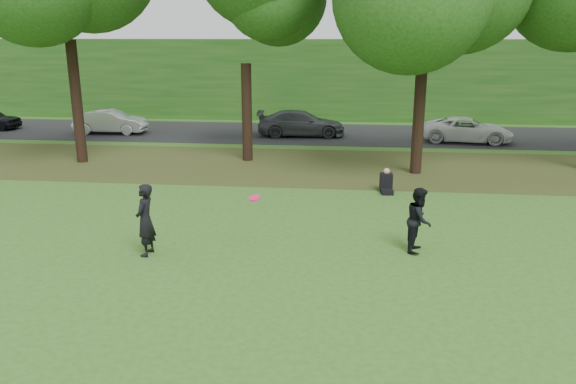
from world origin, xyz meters
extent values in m
plane|color=#38591C|center=(0.00, 0.00, 0.00)|extent=(120.00, 120.00, 0.00)
cube|color=#4F3F1C|center=(0.00, 13.00, 0.01)|extent=(60.00, 7.00, 0.01)
cube|color=black|center=(0.00, 21.00, 0.01)|extent=(70.00, 7.00, 0.02)
cube|color=#1A4A15|center=(0.00, 27.00, 2.50)|extent=(70.00, 3.00, 5.00)
imported|color=black|center=(-3.56, 2.88, 0.91)|extent=(0.47, 0.69, 1.81)
imported|color=black|center=(3.14, 3.88, 0.82)|extent=(0.80, 0.93, 1.64)
imported|color=#B6BABF|center=(-11.70, 19.81, 0.67)|extent=(3.95, 1.45, 1.29)
imported|color=#43454B|center=(-1.21, 20.13, 0.70)|extent=(4.78, 2.24, 1.35)
imported|color=white|center=(7.31, 19.30, 0.63)|extent=(4.62, 2.52, 1.23)
cylinder|color=#FC1555|center=(-0.88, 3.09, 1.49)|extent=(0.32, 0.31, 0.13)
cube|color=black|center=(2.70, 9.16, 0.08)|extent=(0.44, 0.59, 0.16)
cube|color=black|center=(2.68, 9.44, 0.36)|extent=(0.44, 0.37, 0.56)
sphere|color=tan|center=(2.68, 9.44, 0.72)|extent=(0.22, 0.22, 0.22)
cylinder|color=black|center=(-10.00, 12.80, 2.54)|extent=(0.44, 0.44, 5.08)
cylinder|color=black|center=(-3.00, 13.90, 2.06)|extent=(0.44, 0.44, 4.12)
cylinder|color=black|center=(4.00, 12.30, 2.31)|extent=(0.44, 0.44, 4.62)
camera|label=1|loc=(1.31, -9.66, 5.27)|focal=35.00mm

